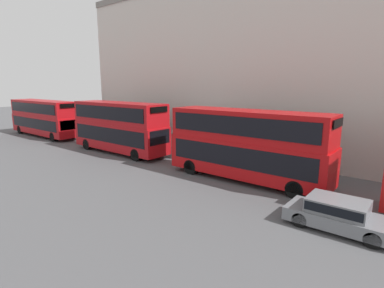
% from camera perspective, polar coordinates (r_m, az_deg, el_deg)
% --- Properties ---
extents(bus_second_in_queue, '(2.59, 10.33, 4.44)m').
position_cam_1_polar(bus_second_in_queue, '(18.88, 10.37, 0.28)').
color(bus_second_in_queue, '#B20C0F').
rests_on(bus_second_in_queue, ground).
extents(bus_third_in_queue, '(2.59, 10.05, 4.46)m').
position_cam_1_polar(bus_third_in_queue, '(27.12, -13.72, 3.48)').
color(bus_third_in_queue, '#A80F14').
rests_on(bus_third_in_queue, ground).
extents(bus_trailing, '(2.59, 11.46, 4.17)m').
position_cam_1_polar(bus_trailing, '(39.10, -26.41, 4.71)').
color(bus_trailing, '#A80F14').
rests_on(bus_trailing, ground).
extents(car_hatchback, '(1.84, 4.22, 1.31)m').
position_cam_1_polar(car_hatchback, '(14.22, 26.11, -11.77)').
color(car_hatchback, slate).
rests_on(car_hatchback, ground).
extents(pedestrian, '(0.36, 0.36, 1.74)m').
position_cam_1_polar(pedestrian, '(34.76, -17.25, 2.20)').
color(pedestrian, brown).
rests_on(pedestrian, ground).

